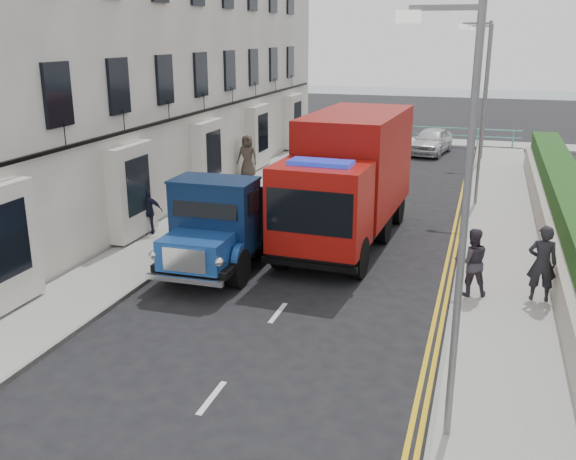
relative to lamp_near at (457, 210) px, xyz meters
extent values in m
plane|color=black|center=(-4.18, 2.00, -4.00)|extent=(120.00, 120.00, 0.00)
cube|color=gray|center=(-9.38, 11.00, -3.94)|extent=(2.40, 38.00, 0.12)
cube|color=gray|center=(1.12, 11.00, -3.94)|extent=(2.60, 38.00, 0.12)
cube|color=gray|center=(-4.18, 31.00, -3.94)|extent=(30.00, 2.50, 0.12)
plane|color=slate|center=(-4.18, 62.00, -4.00)|extent=(120.00, 120.00, 0.00)
cube|color=silver|center=(-13.68, 15.00, 3.00)|extent=(6.00, 30.00, 14.00)
cube|color=black|center=(-10.53, 15.00, -0.40)|extent=(0.12, 28.00, 0.10)
cube|color=#B2AD9E|center=(2.42, 11.00, -3.45)|extent=(0.30, 28.00, 1.00)
cube|color=#133D14|center=(3.12, 11.00, -3.05)|extent=(1.20, 28.00, 1.70)
cube|color=#59B2A5|center=(-4.18, 30.20, -2.92)|extent=(13.00, 0.08, 0.06)
cube|color=#59B2A5|center=(-4.18, 30.20, -3.35)|extent=(13.00, 0.06, 0.05)
cylinder|color=slate|center=(0.12, 0.00, -0.50)|extent=(0.12, 0.12, 7.00)
cube|color=slate|center=(-0.38, 0.00, 2.90)|extent=(1.00, 0.08, 0.08)
cube|color=beige|center=(-0.88, 0.00, 2.78)|extent=(0.35, 0.18, 0.18)
cylinder|color=slate|center=(0.12, 16.00, -0.50)|extent=(0.12, 0.12, 7.00)
cube|color=slate|center=(-0.38, 16.00, 2.90)|extent=(1.00, 0.08, 0.08)
cube|color=beige|center=(-0.88, 16.00, 2.78)|extent=(0.35, 0.18, 0.18)
cylinder|color=slate|center=(0.12, 26.00, -0.50)|extent=(0.12, 0.12, 7.00)
cube|color=slate|center=(-0.38, 26.00, 2.90)|extent=(1.00, 0.08, 0.08)
cube|color=beige|center=(-0.88, 26.00, 2.78)|extent=(0.35, 0.18, 0.18)
cylinder|color=black|center=(-7.66, 5.29, -3.46)|extent=(0.30, 1.07, 1.07)
cylinder|color=black|center=(-5.70, 5.31, -3.46)|extent=(0.30, 1.07, 1.07)
cylinder|color=black|center=(-7.68, 8.41, -3.46)|extent=(0.30, 1.07, 1.07)
cylinder|color=black|center=(-5.72, 8.43, -3.46)|extent=(0.30, 1.07, 1.07)
cube|color=black|center=(-6.69, 6.86, -3.31)|extent=(2.16, 5.37, 0.20)
cube|color=#1B4795|center=(-6.67, 4.80, -2.91)|extent=(1.74, 1.46, 0.80)
cube|color=silver|center=(-6.67, 4.05, -2.91)|extent=(1.17, 0.10, 0.61)
cube|color=#0C2043|center=(-6.68, 6.08, -2.27)|extent=(2.24, 1.36, 1.95)
cube|color=black|center=(-6.70, 8.19, -3.05)|extent=(2.37, 3.14, 0.13)
cylinder|color=black|center=(-5.04, 7.02, -3.40)|extent=(0.40, 1.20, 1.19)
cylinder|color=black|center=(-2.77, 6.92, -3.40)|extent=(0.40, 1.20, 1.19)
cylinder|color=black|center=(-4.89, 10.37, -3.40)|extent=(0.40, 1.20, 1.19)
cylinder|color=black|center=(-2.62, 10.27, -3.40)|extent=(0.40, 1.20, 1.19)
cylinder|color=black|center=(-4.78, 12.75, -3.40)|extent=(0.40, 1.20, 1.19)
cylinder|color=black|center=(-2.51, 12.65, -3.40)|extent=(0.40, 1.20, 1.19)
cube|color=black|center=(-3.78, 9.78, -3.19)|extent=(2.83, 7.68, 0.27)
cube|color=#9C100B|center=(-3.91, 6.97, -2.05)|extent=(2.69, 2.17, 2.38)
cube|color=black|center=(-3.95, 5.98, -1.94)|extent=(2.38, 0.19, 1.19)
cube|color=maroon|center=(-3.73, 10.97, -1.51)|extent=(2.95, 5.74, 3.25)
imported|color=black|center=(-6.88, 9.00, -3.30)|extent=(2.17, 4.28, 1.40)
imported|color=#5DAEC8|center=(-7.78, 9.81, -3.37)|extent=(1.54, 3.90, 1.26)
imported|color=#A7A8AC|center=(-6.78, 14.05, -3.21)|extent=(2.33, 5.49, 1.58)
imported|color=black|center=(-7.68, 26.78, -3.19)|extent=(3.51, 6.12, 1.61)
imported|color=silver|center=(-2.64, 27.20, -3.27)|extent=(2.37, 4.50, 1.46)
imported|color=black|center=(1.92, 6.48, -2.90)|extent=(0.73, 0.49, 1.95)
imported|color=#352E39|center=(0.24, 6.32, -2.99)|extent=(1.01, 0.88, 1.77)
imported|color=#1A1B2F|center=(-10.18, 8.53, -3.10)|extent=(0.98, 0.75, 1.55)
imported|color=#3C332B|center=(-10.18, 17.79, -2.89)|extent=(0.98, 0.65, 1.97)
camera|label=1|loc=(0.33, -9.67, 2.56)|focal=40.00mm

